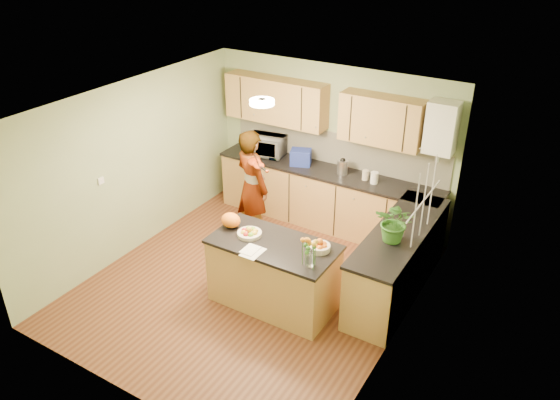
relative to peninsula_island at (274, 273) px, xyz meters
The scene contains 28 objects.
floor 0.67m from the peninsula_island, 157.22° to the left, with size 4.50×4.50×0.00m, color #512A17.
ceiling 2.11m from the peninsula_island, 157.22° to the left, with size 4.00×4.50×0.02m, color white.
wall_back 2.61m from the peninsula_island, 100.55° to the left, with size 4.00×0.02×2.50m, color gray.
wall_front 2.25m from the peninsula_island, 102.45° to the right, with size 4.00×0.02×2.50m, color gray.
wall_left 2.59m from the peninsula_island, behind, with size 0.02×4.50×2.50m, color gray.
wall_right 1.75m from the peninsula_island, ahead, with size 0.02×4.50×2.50m, color gray.
back_counter 2.17m from the peninsula_island, 99.40° to the left, with size 3.64×0.62×0.94m.
right_counter 1.62m from the peninsula_island, 39.90° to the left, with size 0.62×2.24×0.94m.
splashback 2.56m from the peninsula_island, 98.31° to the left, with size 3.60×0.02×0.52m, color #EDE6CD.
upper_cabinets 2.74m from the peninsula_island, 105.51° to the left, with size 3.20×0.34×0.70m.
boiler 2.97m from the peninsula_island, 61.36° to the left, with size 0.40×0.30×0.86m.
window_right 2.05m from the peninsula_island, 27.21° to the left, with size 0.01×1.30×1.05m.
light_switch 2.61m from the peninsula_island, behind, with size 0.02×0.09×0.09m, color white.
ceiling_lamp 2.12m from the peninsula_island, 132.79° to the left, with size 0.30×0.30×0.07m.
peninsula_island is the anchor object (origin of this frame).
fruit_dish 0.61m from the peninsula_island, behind, with size 0.31×0.31×0.11m.
orange_bowl 0.77m from the peninsula_island, 15.26° to the left, with size 0.25×0.25×0.15m.
flower_vase 0.96m from the peninsula_island, 16.70° to the right, with size 0.23×0.23×0.42m.
orange_bag 0.86m from the peninsula_island, behind, with size 0.25×0.22×0.19m, color orange.
papers 0.55m from the peninsula_island, 108.43° to the right, with size 0.21×0.29×0.01m, color white.
violinist 1.67m from the peninsula_island, 132.96° to the left, with size 0.64×0.42×1.76m, color tan.
violin 1.63m from the peninsula_island, 133.12° to the left, with size 0.62×0.25×0.12m, color #580D05, non-canonical shape.
microwave 2.71m from the peninsula_island, 124.29° to the left, with size 0.59×0.40×0.33m, color white.
blue_box 2.35m from the peninsula_island, 110.94° to the left, with size 0.31×0.23×0.25m, color navy.
kettle 2.23m from the peninsula_island, 92.80° to the left, with size 0.16×0.16×0.30m.
jar_cream 2.23m from the peninsula_island, 82.71° to the left, with size 0.10×0.10×0.15m, color beige.
jar_white 2.22m from the peninsula_island, 78.36° to the left, with size 0.11×0.11×0.18m, color white.
potted_plant 1.63m from the peninsula_island, 30.94° to the left, with size 0.47×0.40×0.52m, color #357125.
Camera 1 is at (3.42, -4.93, 4.46)m, focal length 35.00 mm.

